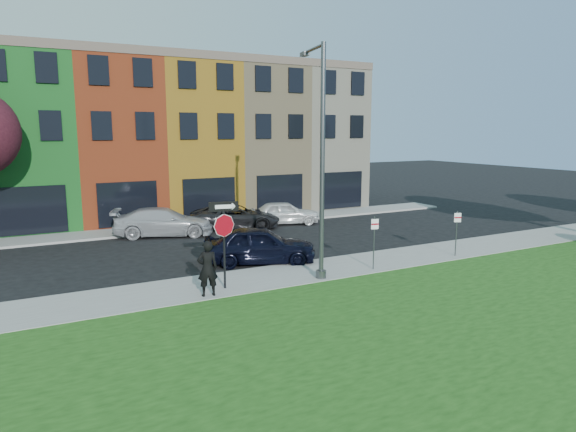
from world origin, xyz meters
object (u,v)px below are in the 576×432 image
stop_sign (224,227)px  man (208,268)px  street_lamp (320,163)px  sedan_near (260,245)px

stop_sign → man: size_ratio=1.63×
stop_sign → street_lamp: bearing=7.2°
man → sedan_near: man is taller
sedan_near → street_lamp: street_lamp is taller
man → street_lamp: bearing=-169.9°
street_lamp → man: bearing=-166.4°
stop_sign → sedan_near: stop_sign is taller
man → street_lamp: street_lamp is taller
stop_sign → street_lamp: street_lamp is taller
stop_sign → sedan_near: bearing=59.1°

